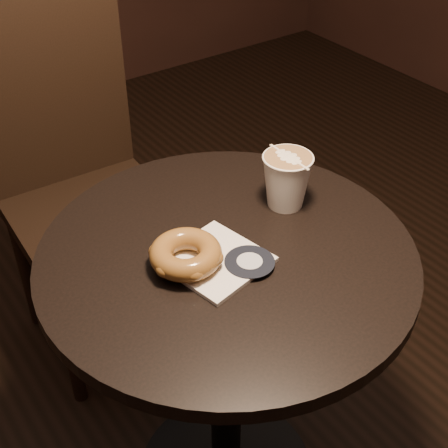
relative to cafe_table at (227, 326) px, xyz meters
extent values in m
cylinder|color=black|center=(0.00, 0.00, 0.18)|extent=(0.70, 0.70, 0.03)
cylinder|color=black|center=(0.00, 0.00, -0.18)|extent=(0.07, 0.07, 0.70)
cube|color=black|center=(-0.02, 0.61, -0.08)|extent=(0.44, 0.44, 0.04)
cube|color=black|center=(-0.01, 0.79, 0.22)|extent=(0.42, 0.06, 0.56)
cylinder|color=black|center=(-0.20, 0.44, -0.32)|extent=(0.04, 0.04, 0.47)
cylinder|color=black|center=(0.16, 0.42, -0.32)|extent=(0.04, 0.04, 0.47)
cylinder|color=black|center=(-0.19, 0.79, -0.32)|extent=(0.04, 0.04, 0.47)
cylinder|color=black|center=(0.17, 0.78, -0.32)|extent=(0.04, 0.04, 0.47)
cube|color=white|center=(-0.04, -0.02, 0.20)|extent=(0.19, 0.19, 0.01)
torus|color=brown|center=(-0.08, 0.01, 0.23)|extent=(0.13, 0.13, 0.04)
camera|label=1|loc=(-0.51, -0.71, 0.93)|focal=50.00mm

